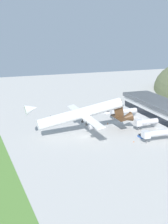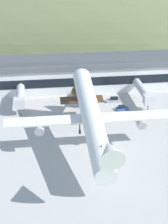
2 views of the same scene
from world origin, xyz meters
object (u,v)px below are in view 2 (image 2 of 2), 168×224
(jetway_0, at_px, (20,97))
(service_car_2, at_px, (122,108))
(terminal_building, at_px, (81,71))
(cargo_airplane, at_px, (91,117))
(traffic_cone_0, at_px, (43,122))
(service_car_0, at_px, (114,100))
(jetway_2, at_px, (144,92))
(traffic_cone_1, at_px, (141,116))
(jetway_1, at_px, (89,91))

(jetway_0, distance_m, service_car_2, 31.94)
(terminal_building, height_order, jetway_0, terminal_building)
(cargo_airplane, relative_size, traffic_cone_0, 88.41)
(cargo_airplane, distance_m, service_car_2, 28.11)
(service_car_0, bearing_deg, traffic_cone_0, -152.56)
(jetway_0, relative_size, service_car_0, 3.30)
(terminal_building, xyz_separation_m, jetway_2, (18.02, -16.62, -2.07))
(traffic_cone_1, bearing_deg, jetway_0, 162.60)
(jetway_2, xyz_separation_m, cargo_airplane, (-21.11, -27.19, 5.60))
(terminal_building, relative_size, service_car_2, 19.13)
(jetway_2, height_order, traffic_cone_0, jetway_2)
(cargo_airplane, bearing_deg, jetway_0, 122.39)
(jetway_1, xyz_separation_m, traffic_cone_1, (13.96, -12.77, -3.71))
(jetway_0, relative_size, traffic_cone_1, 25.37)
(jetway_2, distance_m, cargo_airplane, 34.87)
(jetway_2, xyz_separation_m, traffic_cone_0, (-32.44, -9.82, -3.71))
(jetway_0, xyz_separation_m, jetway_1, (21.81, 1.56, -0.00))
(traffic_cone_0, distance_m, traffic_cone_1, 29.08)
(traffic_cone_1, bearing_deg, service_car_2, 127.10)
(terminal_building, relative_size, service_car_0, 16.62)
(jetway_0, height_order, service_car_2, jetway_0)
(terminal_building, relative_size, jetway_0, 5.04)
(jetway_1, xyz_separation_m, jetway_2, (17.31, -2.77, 0.00))
(terminal_building, distance_m, service_car_2, 23.74)
(terminal_building, height_order, jetway_2, terminal_building)
(jetway_0, relative_size, jetway_1, 1.25)
(terminal_building, distance_m, service_car_0, 17.69)
(jetway_2, distance_m, traffic_cone_0, 34.10)
(traffic_cone_1, bearing_deg, jetway_1, 137.53)
(terminal_building, relative_size, jetway_1, 6.28)
(service_car_2, relative_size, traffic_cone_1, 6.68)
(jetway_0, distance_m, traffic_cone_1, 37.67)
(jetway_1, relative_size, jetway_2, 0.69)
(cargo_airplane, height_order, service_car_0, cargo_airplane)
(service_car_0, height_order, traffic_cone_1, service_car_0)
(traffic_cone_0, bearing_deg, traffic_cone_1, -0.36)
(jetway_0, bearing_deg, service_car_2, -9.65)
(traffic_cone_1, bearing_deg, service_car_0, 115.63)
(jetway_0, height_order, traffic_cone_1, jetway_0)
(terminal_building, xyz_separation_m, cargo_airplane, (-3.08, -43.81, 3.53))
(jetway_0, distance_m, traffic_cone_0, 13.42)
(jetway_0, height_order, traffic_cone_0, jetway_0)
(service_car_0, xyz_separation_m, traffic_cone_0, (-23.21, -12.05, -0.42))
(service_car_2, bearing_deg, jetway_2, 27.75)
(jetway_1, relative_size, service_car_0, 2.64)
(traffic_cone_0, relative_size, traffic_cone_1, 1.00)
(cargo_airplane, distance_m, service_car_0, 32.96)
(jetway_0, height_order, cargo_airplane, cargo_airplane)
(jetway_1, xyz_separation_m, service_car_2, (9.50, -6.88, -3.38))
(terminal_building, xyz_separation_m, jetway_0, (-21.10, -15.41, -2.07))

